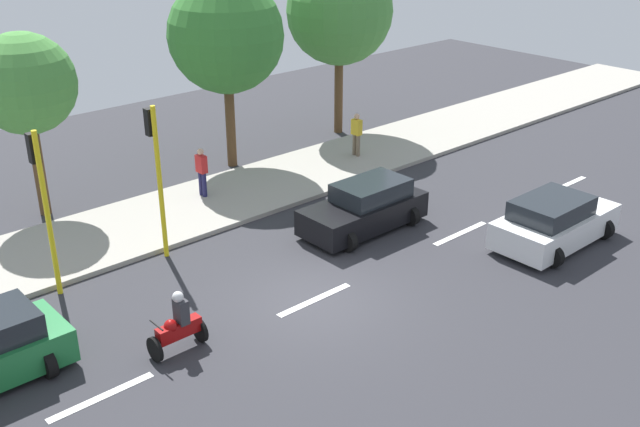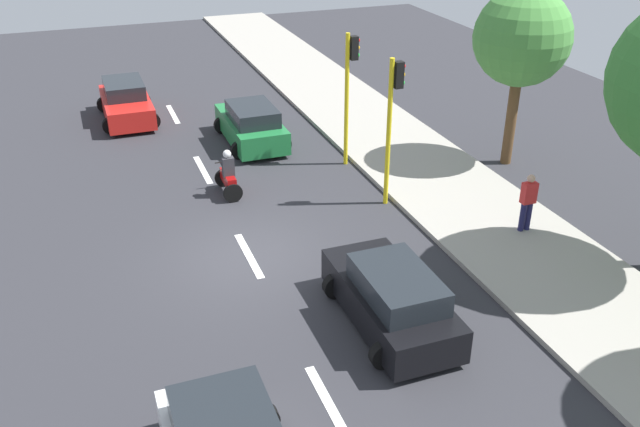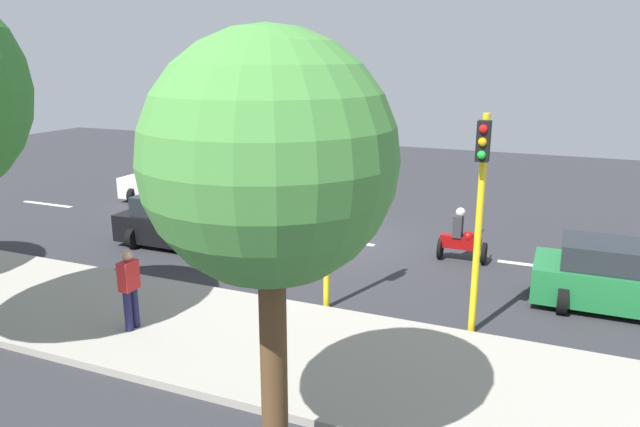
{
  "view_description": "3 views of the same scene",
  "coord_description": "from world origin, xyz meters",
  "views": [
    {
      "loc": [
        -12.59,
        11.0,
        9.99
      ],
      "look_at": [
        1.31,
        -1.35,
        1.63
      ],
      "focal_mm": 41.72,
      "sensor_mm": 36.0,
      "label": 1
    },
    {
      "loc": [
        -3.66,
        -15.31,
        9.46
      ],
      "look_at": [
        1.99,
        -0.1,
        0.96
      ],
      "focal_mm": 38.37,
      "sensor_mm": 36.0,
      "label": 2
    },
    {
      "loc": [
        16.2,
        6.22,
        5.53
      ],
      "look_at": [
        0.68,
        -0.29,
        1.02
      ],
      "focal_mm": 33.01,
      "sensor_mm": 36.0,
      "label": 3
    }
  ],
  "objects": [
    {
      "name": "lane_stripe_north",
      "position": [
        0.0,
        -6.0,
        0.01
      ],
      "size": [
        0.2,
        2.4,
        0.01
      ],
      "primitive_type": "cube",
      "color": "white",
      "rests_on": "ground"
    },
    {
      "name": "traffic_light_midblock",
      "position": [
        4.85,
        1.57,
        2.93
      ],
      "size": [
        0.49,
        0.24,
        4.5
      ],
      "color": "yellow",
      "rests_on": "ground"
    },
    {
      "name": "ground_plane",
      "position": [
        0.0,
        0.0,
        -0.05
      ],
      "size": [
        40.0,
        60.0,
        0.1
      ],
      "primitive_type": "cube",
      "color": "#2D2D33"
    },
    {
      "name": "lane_stripe_mid",
      "position": [
        0.0,
        0.0,
        0.01
      ],
      "size": [
        0.2,
        2.4,
        0.01
      ],
      "primitive_type": "cube",
      "color": "white",
      "rests_on": "ground"
    },
    {
      "name": "street_tree_center",
      "position": [
        9.65,
        -4.27,
        4.93
      ],
      "size": [
        4.19,
        4.19,
        7.05
      ],
      "color": "brown",
      "rests_on": "ground"
    },
    {
      "name": "motorcycle",
      "position": [
        0.39,
        3.83,
        0.64
      ],
      "size": [
        0.6,
        1.3,
        1.53
      ],
      "color": "black",
      "rests_on": "ground"
    },
    {
      "name": "lane_stripe_far_north",
      "position": [
        0.0,
        -12.0,
        0.01
      ],
      "size": [
        0.2,
        2.4,
        0.01
      ],
      "primitive_type": "cube",
      "color": "white",
      "rests_on": "ground"
    },
    {
      "name": "street_tree_south",
      "position": [
        10.01,
        2.96,
        4.3
      ],
      "size": [
        3.14,
        3.14,
        5.91
      ],
      "color": "brown",
      "rests_on": "ground"
    },
    {
      "name": "traffic_light_corner",
      "position": [
        4.85,
        4.8,
        2.93
      ],
      "size": [
        0.49,
        0.24,
        4.5
      ],
      "color": "yellow",
      "rests_on": "ground"
    },
    {
      "name": "car_white",
      "position": [
        -2.24,
        -7.52,
        0.71
      ],
      "size": [
        2.31,
        4.18,
        1.52
      ],
      "color": "white",
      "rests_on": "ground"
    },
    {
      "name": "pedestrian_by_tree",
      "position": [
        7.54,
        -1.56,
        1.06
      ],
      "size": [
        0.4,
        0.24,
        1.69
      ],
      "color": "#1E1E4C",
      "rests_on": "sidewalk"
    },
    {
      "name": "car_black",
      "position": [
        2.23,
        -4.03,
        0.71
      ],
      "size": [
        2.15,
        4.13,
        1.52
      ],
      "color": "black",
      "rests_on": "ground"
    },
    {
      "name": "lane_stripe_south",
      "position": [
        0.0,
        6.0,
        0.01
      ],
      "size": [
        0.2,
        2.4,
        0.01
      ],
      "primitive_type": "cube",
      "color": "white",
      "rests_on": "ground"
    },
    {
      "name": "sidewalk",
      "position": [
        7.0,
        0.0,
        0.07
      ],
      "size": [
        4.0,
        60.0,
        0.15
      ],
      "primitive_type": "cube",
      "color": "#9E998E",
      "rests_on": "ground"
    },
    {
      "name": "pedestrian_near_signal",
      "position": [
        7.0,
        -8.3,
        1.06
      ],
      "size": [
        0.4,
        0.24,
        1.69
      ],
      "color": "#72604C",
      "rests_on": "sidewalk"
    },
    {
      "name": "street_tree_north",
      "position": [
        9.97,
        -10.11,
        5.12
      ],
      "size": [
        4.37,
        4.37,
        7.32
      ],
      "color": "brown",
      "rests_on": "ground"
    }
  ]
}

